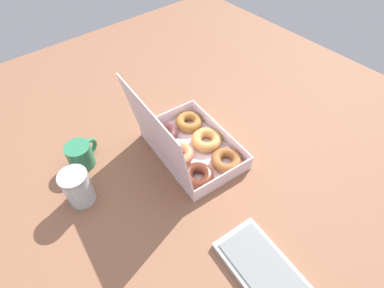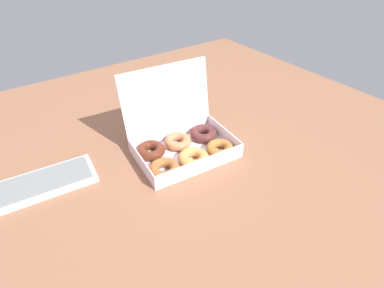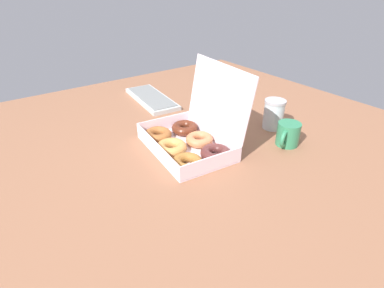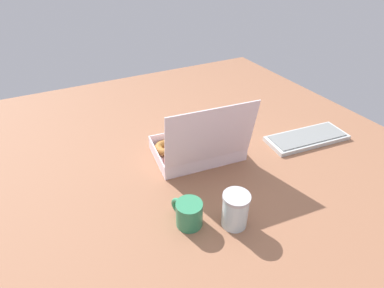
{
  "view_description": "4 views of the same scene",
  "coord_description": "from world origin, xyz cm",
  "px_view_note": "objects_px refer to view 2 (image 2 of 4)",
  "views": [
    {
      "loc": [
        -54.09,
        41.8,
        75.46
      ],
      "look_at": [
        -6.18,
        1.84,
        5.88
      ],
      "focal_mm": 28.0,
      "sensor_mm": 36.0,
      "label": 1
    },
    {
      "loc": [
        -49.84,
        -67.16,
        64.86
      ],
      "look_at": [
        -2.35,
        -0.49,
        3.7
      ],
      "focal_mm": 28.0,
      "sensor_mm": 36.0,
      "label": 2
    },
    {
      "loc": [
        67.97,
        -50.06,
        52.25
      ],
      "look_at": [
        -2.36,
        1.05,
        2.55
      ],
      "focal_mm": 28.0,
      "sensor_mm": 36.0,
      "label": 3
    },
    {
      "loc": [
        40.4,
        84.62,
        69.7
      ],
      "look_at": [
        -3.89,
        -2.06,
        3.52
      ],
      "focal_mm": 28.0,
      "sensor_mm": 36.0,
      "label": 4
    }
  ],
  "objects_px": {
    "donut_box": "(183,144)",
    "coffee_mug": "(181,96)",
    "glass_jar": "(150,94)",
    "keyboard": "(36,186)"
  },
  "relations": [
    {
      "from": "donut_box",
      "to": "coffee_mug",
      "type": "xyz_separation_m",
      "value": [
        0.18,
        0.29,
        0.01
      ]
    },
    {
      "from": "keyboard",
      "to": "glass_jar",
      "type": "distance_m",
      "value": 0.58
    },
    {
      "from": "coffee_mug",
      "to": "donut_box",
      "type": "bearing_deg",
      "value": -122.61
    },
    {
      "from": "donut_box",
      "to": "keyboard",
      "type": "xyz_separation_m",
      "value": [
        -0.46,
        0.11,
        -0.02
      ]
    },
    {
      "from": "donut_box",
      "to": "glass_jar",
      "type": "height_order",
      "value": "donut_box"
    },
    {
      "from": "donut_box",
      "to": "coffee_mug",
      "type": "height_order",
      "value": "donut_box"
    },
    {
      "from": "donut_box",
      "to": "glass_jar",
      "type": "bearing_deg",
      "value": 79.51
    },
    {
      "from": "coffee_mug",
      "to": "glass_jar",
      "type": "height_order",
      "value": "glass_jar"
    },
    {
      "from": "donut_box",
      "to": "keyboard",
      "type": "distance_m",
      "value": 0.47
    },
    {
      "from": "keyboard",
      "to": "coffee_mug",
      "type": "relative_size",
      "value": 3.29
    }
  ]
}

